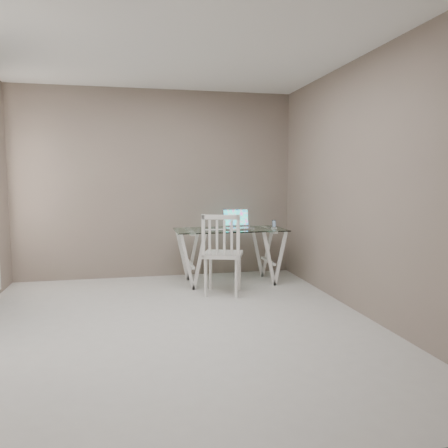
% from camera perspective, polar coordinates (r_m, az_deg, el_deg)
% --- Properties ---
extents(room, '(4.50, 4.52, 2.71)m').
position_cam_1_polar(room, '(4.19, -7.89, 9.75)').
color(room, '#B5B3AD').
rests_on(room, ground).
extents(desk, '(1.50, 0.70, 0.75)m').
position_cam_1_polar(desk, '(6.02, 0.80, -4.10)').
color(desk, silver).
rests_on(desk, ground).
extents(chair, '(0.59, 0.59, 1.01)m').
position_cam_1_polar(chair, '(5.34, -0.25, -3.48)').
color(chair, silver).
rests_on(chair, ground).
extents(laptop, '(0.38, 0.32, 0.27)m').
position_cam_1_polar(laptop, '(6.07, 1.76, 0.06)').
color(laptop, silver).
rests_on(laptop, desk).
extents(keyboard, '(0.28, 0.12, 0.01)m').
position_cam_1_polar(keyboard, '(5.84, -1.35, -0.77)').
color(keyboard, silver).
rests_on(keyboard, desk).
extents(mouse, '(0.11, 0.07, 0.04)m').
position_cam_1_polar(mouse, '(5.71, 1.29, -0.78)').
color(mouse, white).
rests_on(mouse, desk).
extents(phone_dock, '(0.06, 0.06, 0.12)m').
position_cam_1_polar(phone_dock, '(6.08, 6.55, -0.28)').
color(phone_dock, white).
rests_on(phone_dock, desk).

